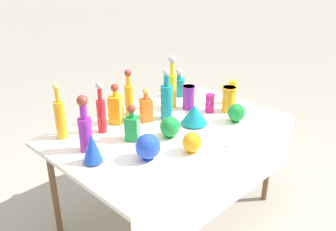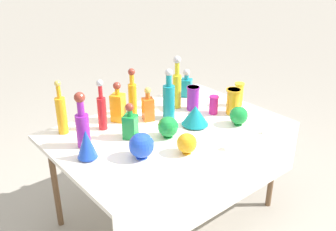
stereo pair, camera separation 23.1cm
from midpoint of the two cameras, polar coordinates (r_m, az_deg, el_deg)
ground_plane at (r=3.06m, az=-2.23°, el=-14.81°), size 40.00×40.00×0.00m
display_table at (r=2.65m, az=-1.82°, el=-3.57°), size 1.60×1.08×0.76m
tall_bottle_0 at (r=2.74m, az=-2.64°, el=2.49°), size 0.09×0.09×0.39m
tall_bottle_1 at (r=2.82m, az=-8.32°, el=2.98°), size 0.06×0.06×0.36m
tall_bottle_2 at (r=2.59m, az=-12.68°, el=0.51°), size 0.06×0.06×0.37m
tall_bottle_3 at (r=2.38m, az=-15.27°, el=-1.86°), size 0.09×0.09×0.37m
tall_bottle_4 at (r=2.92m, az=-1.62°, el=4.61°), size 0.07×0.07×0.42m
tall_bottle_5 at (r=2.59m, az=-18.60°, el=-0.30°), size 0.07×0.07×0.38m
square_decanter_0 at (r=2.72m, az=-5.78°, el=1.11°), size 0.10×0.10×0.26m
square_decanter_1 at (r=2.72m, az=-10.37°, el=1.20°), size 0.12×0.12×0.30m
square_decanter_2 at (r=2.48m, az=-8.16°, el=-1.58°), size 0.12×0.12×0.25m
square_decanter_3 at (r=3.18m, az=-0.38°, el=4.68°), size 0.12×0.12×0.24m
slender_vase_0 at (r=3.06m, az=7.68°, el=3.66°), size 0.08×0.08×0.19m
slender_vase_1 at (r=2.88m, az=4.12°, el=1.94°), size 0.07×0.07×0.14m
slender_vase_2 at (r=2.89m, az=7.00°, el=2.57°), size 0.12×0.12×0.20m
slender_vase_3 at (r=2.92m, az=0.90°, el=2.83°), size 0.10×0.10×0.19m
fluted_vase_0 at (r=2.27m, az=-14.33°, el=-4.89°), size 0.12×0.12×0.19m
fluted_vase_1 at (r=2.67m, az=1.57°, el=0.16°), size 0.19×0.19×0.15m
round_bowl_0 at (r=2.73m, az=8.02°, el=0.37°), size 0.13×0.13×0.14m
round_bowl_1 at (r=2.25m, az=-6.03°, el=-4.81°), size 0.16×0.16×0.16m
round_bowl_2 at (r=2.49m, az=-2.35°, el=-1.79°), size 0.14×0.14×0.15m
round_bowl_3 at (r=2.32m, az=0.84°, el=-4.16°), size 0.13×0.13×0.13m
price_tag_left at (r=2.69m, az=12.11°, el=-1.69°), size 0.06×0.03×0.04m
price_tag_center at (r=2.42m, az=6.86°, el=-4.26°), size 0.06×0.02×0.05m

